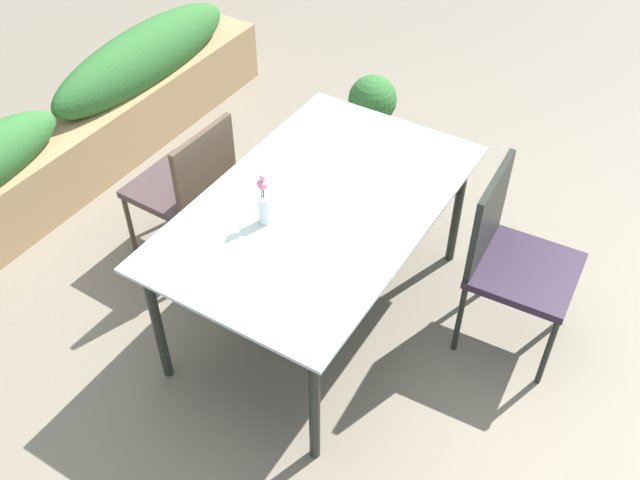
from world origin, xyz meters
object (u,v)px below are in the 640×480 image
(chair_far_side, at_px, (188,183))
(planter_box, at_px, (63,140))
(dining_table, at_px, (320,212))
(chair_near_right, at_px, (511,254))
(potted_plant, at_px, (372,115))
(flower_vase, at_px, (264,203))

(chair_far_side, height_order, planter_box, chair_far_side)
(dining_table, bearing_deg, chair_near_right, -66.33)
(chair_near_right, height_order, potted_plant, chair_near_right)
(planter_box, bearing_deg, chair_far_side, -94.00)
(chair_near_right, xyz_separation_m, flower_vase, (-0.59, 0.95, 0.31))
(flower_vase, height_order, potted_plant, flower_vase)
(potted_plant, bearing_deg, planter_box, 132.56)
(dining_table, distance_m, chair_far_side, 0.84)
(chair_near_right, xyz_separation_m, potted_plant, (1.02, 1.26, -0.24))
(chair_near_right, relative_size, chair_far_side, 1.09)
(chair_near_right, bearing_deg, potted_plant, -131.97)
(dining_table, xyz_separation_m, flower_vase, (-0.23, 0.14, 0.16))
(flower_vase, bearing_deg, chair_near_right, -58.16)
(chair_near_right, bearing_deg, planter_box, -87.43)
(dining_table, distance_m, planter_box, 1.88)
(flower_vase, distance_m, potted_plant, 1.73)
(dining_table, relative_size, planter_box, 0.46)
(dining_table, distance_m, chair_near_right, 0.90)
(chair_far_side, distance_m, potted_plant, 1.42)
(dining_table, height_order, flower_vase, flower_vase)
(chair_far_side, bearing_deg, potted_plant, -13.39)
(chair_near_right, bearing_deg, dining_table, -69.39)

